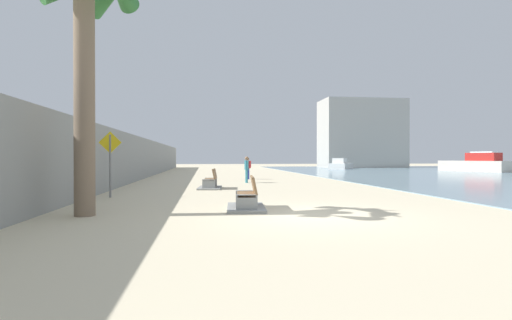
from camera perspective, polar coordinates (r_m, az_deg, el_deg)
name	(u,v)px	position (r m, az deg, el deg)	size (l,w,h in m)	color
ground_plane	(244,179)	(28.27, -1.77, -2.71)	(120.00, 120.00, 0.00)	beige
seawall	(136,158)	(28.48, -16.96, 0.23)	(0.80, 64.00, 2.91)	gray
palm_tree	(85,20)	(11.78, -23.59, 18.14)	(2.89, 2.97, 6.96)	#7A6651
bench_near	(247,201)	(11.72, -1.33, -6.00)	(1.25, 2.18, 0.98)	gray
bench_far	(210,184)	(19.41, -6.62, -3.45)	(1.28, 2.19, 0.98)	gray
person_walking	(248,167)	(27.38, -1.21, -0.99)	(0.44, 0.36, 1.52)	navy
person_standing	(247,168)	(23.59, -1.38, -1.11)	(0.23, 0.52, 1.59)	teal
boat_distant	(341,165)	(51.33, 12.24, -0.69)	(4.56, 5.65, 1.38)	white
boat_outer	(475,164)	(47.17, 29.24, -0.56)	(4.51, 7.24, 1.96)	beige
boat_mid_bay	(478,163)	(56.49, 29.57, -0.36)	(3.10, 7.06, 2.20)	beige
pedestrian_sign	(110,156)	(16.01, -20.41, 0.50)	(0.85, 0.08, 2.53)	slate
harbor_building	(361,134)	(60.79, 15.06, 3.68)	(12.00, 6.00, 10.03)	#ADAAA3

